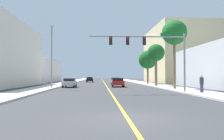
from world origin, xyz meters
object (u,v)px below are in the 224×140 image
at_px(traffic_signal_mast, 152,47).
at_px(car_silver, 70,83).
at_px(street_lamp, 52,53).
at_px(pedestrian, 202,84).
at_px(car_white, 115,81).
at_px(car_red, 118,82).
at_px(palm_mid, 156,53).
at_px(palm_far, 148,60).
at_px(palm_near, 174,33).
at_px(car_black, 90,80).

height_order(traffic_signal_mast, car_silver, traffic_signal_mast).
bearing_deg(street_lamp, traffic_signal_mast, -34.25).
relative_size(street_lamp, pedestrian, 5.05).
bearing_deg(car_white, car_silver, -121.73).
xyz_separation_m(traffic_signal_mast, pedestrian, (4.63, -1.22, -3.72)).
distance_m(street_lamp, car_white, 18.65).
bearing_deg(pedestrian, car_white, 19.30).
xyz_separation_m(car_red, pedestrian, (7.11, -14.02, 0.24)).
relative_size(palm_mid, palm_far, 1.02).
height_order(palm_mid, palm_far, palm_mid).
bearing_deg(palm_mid, pedestrian, -86.79).
bearing_deg(traffic_signal_mast, car_silver, 129.76).
relative_size(car_white, car_red, 1.17).
relative_size(palm_far, car_silver, 1.62).
relative_size(palm_far, pedestrian, 3.97).
height_order(palm_near, palm_far, palm_near).
height_order(traffic_signal_mast, palm_mid, palm_mid).
bearing_deg(palm_far, palm_mid, -93.00).
relative_size(palm_near, car_silver, 2.12).
distance_m(palm_mid, car_black, 27.82).
xyz_separation_m(palm_near, car_black, (-12.15, 32.87, -6.47)).
bearing_deg(car_white, car_black, 114.67).
relative_size(palm_near, palm_mid, 1.28).
xyz_separation_m(palm_far, pedestrian, (0.38, -22.60, -3.96)).
height_order(car_white, car_black, car_black).
distance_m(palm_mid, car_silver, 14.62).
relative_size(palm_far, car_red, 1.67).
relative_size(palm_near, pedestrian, 5.19).
relative_size(traffic_signal_mast, car_red, 2.51).
xyz_separation_m(palm_near, pedestrian, (0.52, -6.32, -6.21)).
bearing_deg(pedestrian, car_red, 30.84).
distance_m(traffic_signal_mast, car_black, 39.01).
height_order(traffic_signal_mast, pedestrian, traffic_signal_mast).
relative_size(street_lamp, car_silver, 2.06).
distance_m(car_white, car_black, 15.67).
xyz_separation_m(palm_far, car_red, (-6.73, -8.58, -4.20)).
bearing_deg(street_lamp, car_red, 26.54).
xyz_separation_m(traffic_signal_mast, car_silver, (-9.97, 11.98, -3.99)).
bearing_deg(palm_mid, palm_near, -87.96).
height_order(palm_near, car_white, palm_near).
distance_m(car_silver, pedestrian, 19.68).
height_order(car_red, pedestrian, pedestrian).
distance_m(palm_far, car_red, 11.68).
xyz_separation_m(car_white, car_red, (-0.34, -10.65, 0.02)).
height_order(car_red, car_silver, car_red).
bearing_deg(palm_near, traffic_signal_mast, -128.87).
distance_m(street_lamp, palm_mid, 16.55).
bearing_deg(traffic_signal_mast, palm_mid, 73.90).
distance_m(car_red, pedestrian, 15.73).
relative_size(palm_near, palm_far, 1.31).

